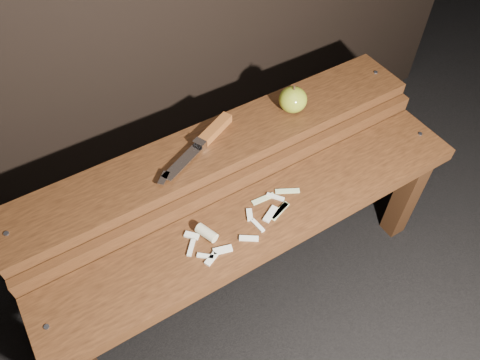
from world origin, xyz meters
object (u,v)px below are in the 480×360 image
knife (207,137)px  bench_rear_tier (220,163)px  apple (293,100)px  bench_front_tier (264,233)px

knife → bench_rear_tier: bearing=-43.7°
apple → knife: bearing=176.0°
knife → apple: bearing=-4.0°
bench_rear_tier → apple: 0.27m
bench_front_tier → apple: 0.38m
bench_rear_tier → bench_front_tier: bearing=-90.0°
bench_front_tier → bench_rear_tier: bearing=90.0°
apple → knife: (-0.27, 0.02, -0.02)m
bench_rear_tier → apple: (0.24, 0.00, 0.12)m
bench_rear_tier → knife: (-0.02, 0.02, 0.10)m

